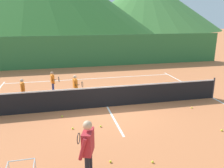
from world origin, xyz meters
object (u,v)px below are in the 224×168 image
tennis_net (107,96)px  student_0 (23,89)px  tennis_ball_2 (153,162)px  tennis_ball_3 (192,108)px  student_1 (53,80)px  tennis_ball_6 (110,162)px  tennis_ball_1 (62,116)px  tennis_ball_5 (73,128)px  tennis_ball_4 (222,130)px  student_2 (76,85)px  tennis_ball_0 (101,126)px  instructor (88,146)px

tennis_net → student_0: size_ratio=9.18×
student_0 → tennis_ball_2: bearing=-54.3°
tennis_ball_2 → tennis_ball_3: same height
student_1 → tennis_ball_6: (1.63, -6.69, -0.69)m
tennis_ball_1 → tennis_ball_5: same height
tennis_net → tennis_ball_6: 4.24m
tennis_net → tennis_ball_6: tennis_net is taller
tennis_ball_3 → student_0: bearing=162.2°
student_1 → tennis_net: bearing=-46.6°
tennis_net → student_1: (-2.40, 2.55, 0.22)m
tennis_ball_3 → tennis_ball_1: bearing=176.6°
student_0 → tennis_ball_6: student_0 is taller
student_1 → tennis_ball_5: student_1 is taller
tennis_net → tennis_ball_2: tennis_net is taller
tennis_ball_6 → student_1: bearing=103.7°
tennis_ball_2 → tennis_ball_5: same height
tennis_ball_3 → tennis_ball_6: same height
tennis_ball_3 → tennis_ball_4: same height
student_2 → tennis_ball_5: size_ratio=18.34×
student_1 → tennis_ball_1: size_ratio=17.64×
tennis_ball_2 → tennis_ball_5: bearing=128.9°
tennis_ball_4 → tennis_ball_0: bearing=162.9°
tennis_net → tennis_ball_1: bearing=-161.1°
student_2 → tennis_ball_3: size_ratio=18.34×
tennis_ball_2 → tennis_ball_5: (-2.06, 2.56, 0.00)m
instructor → tennis_ball_5: bearing=94.4°
tennis_ball_4 → tennis_ball_6: same height
student_0 → tennis_ball_0: (3.11, -3.26, -0.68)m
student_2 → tennis_ball_6: size_ratio=18.34×
instructor → student_2: (0.15, 6.03, -0.24)m
tennis_ball_1 → tennis_ball_2: 4.44m
tennis_ball_6 → tennis_ball_3: bearing=35.1°
tennis_ball_6 → student_2: bearing=95.6°
tennis_ball_6 → tennis_ball_4: bearing=12.2°
tennis_ball_6 → tennis_ball_0: bearing=86.9°
student_1 → tennis_ball_6: size_ratio=17.64×
student_1 → tennis_ball_1: student_1 is taller
tennis_ball_2 → tennis_ball_6: bearing=166.3°
tennis_ball_4 → tennis_net: bearing=137.7°
tennis_net → tennis_ball_4: tennis_net is taller
tennis_net → tennis_ball_4: (3.54, -3.22, -0.47)m
tennis_ball_3 → tennis_ball_5: size_ratio=1.00×
student_2 → tennis_ball_4: 6.64m
tennis_net → tennis_ball_1: size_ratio=161.26×
student_0 → tennis_ball_4: (7.29, -4.56, -0.68)m
tennis_ball_4 → tennis_ball_5: 5.39m
tennis_ball_5 → student_1: bearing=99.3°
tennis_ball_5 → tennis_ball_6: same height
tennis_net → student_0: bearing=160.4°
tennis_ball_0 → tennis_ball_1: 1.85m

